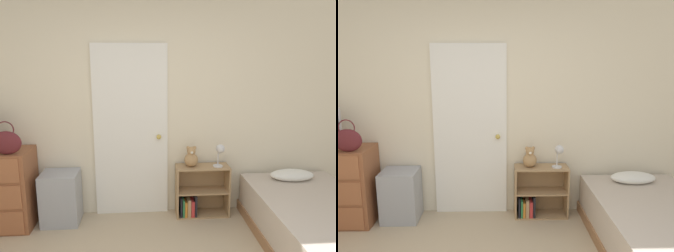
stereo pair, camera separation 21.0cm
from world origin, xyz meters
The scene contains 8 objects.
wall_back centered at (0.00, 2.25, 1.27)m, with size 10.00×0.06×2.55m.
door_closed centered at (-0.01, 2.20, 1.01)m, with size 0.85×0.09×2.01m.
handbag centered at (-1.26, 1.81, 1.01)m, with size 0.30×0.10×0.35m.
storage_bin centered at (-0.81, 2.01, 0.30)m, with size 0.41×0.37×0.59m.
bookshelf centered at (0.78, 2.08, 0.26)m, with size 0.62×0.26×0.61m.
teddy_bear centered at (0.68, 2.07, 0.71)m, with size 0.16×0.16×0.24m.
desk_lamp centered at (1.01, 2.03, 0.80)m, with size 0.13×0.12×0.27m.
bed centered at (1.85, 1.27, 0.24)m, with size 1.12×1.88×0.58m.
Camera 1 is at (0.12, -1.54, 1.85)m, focal length 35.00 mm.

